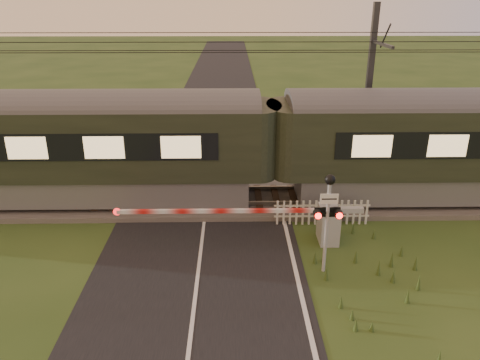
{
  "coord_description": "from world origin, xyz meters",
  "views": [
    {
      "loc": [
        0.98,
        -9.54,
        7.3
      ],
      "look_at": [
        1.2,
        3.2,
        2.2
      ],
      "focal_mm": 35.0,
      "sensor_mm": 36.0,
      "label": 1
    }
  ],
  "objects_px": {
    "crossing_signal": "(328,206)",
    "boom_gate": "(316,222)",
    "train": "(273,145)",
    "catenary_mast": "(368,93)",
    "picket_fence": "(322,212)"
  },
  "relations": [
    {
      "from": "train",
      "to": "picket_fence",
      "type": "distance_m",
      "value": 3.02
    },
    {
      "from": "train",
      "to": "catenary_mast",
      "type": "height_order",
      "value": "catenary_mast"
    },
    {
      "from": "train",
      "to": "boom_gate",
      "type": "relative_size",
      "value": 5.39
    },
    {
      "from": "train",
      "to": "catenary_mast",
      "type": "bearing_deg",
      "value": 29.62
    },
    {
      "from": "boom_gate",
      "to": "catenary_mast",
      "type": "relative_size",
      "value": 1.1
    },
    {
      "from": "boom_gate",
      "to": "picket_fence",
      "type": "distance_m",
      "value": 1.23
    },
    {
      "from": "boom_gate",
      "to": "train",
      "type": "bearing_deg",
      "value": 110.55
    },
    {
      "from": "picket_fence",
      "to": "catenary_mast",
      "type": "height_order",
      "value": "catenary_mast"
    },
    {
      "from": "train",
      "to": "catenary_mast",
      "type": "relative_size",
      "value": 5.93
    },
    {
      "from": "crossing_signal",
      "to": "catenary_mast",
      "type": "height_order",
      "value": "catenary_mast"
    },
    {
      "from": "train",
      "to": "boom_gate",
      "type": "distance_m",
      "value": 3.6
    },
    {
      "from": "boom_gate",
      "to": "catenary_mast",
      "type": "bearing_deg",
      "value": 62.13
    },
    {
      "from": "crossing_signal",
      "to": "catenary_mast",
      "type": "bearing_deg",
      "value": 67.96
    },
    {
      "from": "crossing_signal",
      "to": "boom_gate",
      "type": "bearing_deg",
      "value": 88.45
    },
    {
      "from": "picket_fence",
      "to": "train",
      "type": "bearing_deg",
      "value": 129.26
    }
  ]
}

